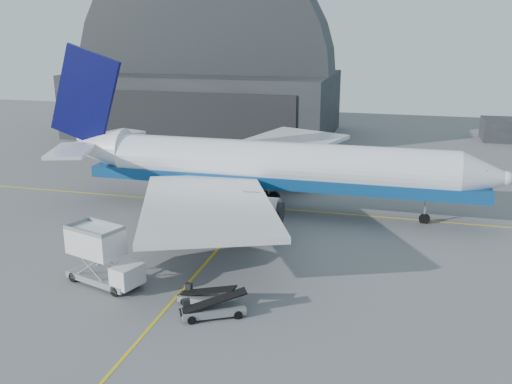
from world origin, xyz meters
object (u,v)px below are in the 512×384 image
(catering_truck, at_px, (102,257))
(airliner, at_px, (262,166))
(pushback_tug, at_px, (248,231))
(belt_loader_a, at_px, (213,309))
(belt_loader_b, at_px, (206,298))

(catering_truck, bearing_deg, airliner, 88.52)
(pushback_tug, xyz_separation_m, belt_loader_a, (1.85, -16.59, -0.18))
(belt_loader_a, relative_size, belt_loader_b, 1.04)
(pushback_tug, distance_m, belt_loader_b, 14.88)
(airliner, xyz_separation_m, belt_loader_b, (1.70, -24.17, -4.80))
(airliner, height_order, belt_loader_b, airliner)
(belt_loader_b, bearing_deg, catering_truck, 176.11)
(catering_truck, distance_m, belt_loader_b, 9.96)
(airliner, relative_size, pushback_tug, 10.79)
(airliner, distance_m, pushback_tug, 10.42)
(airliner, xyz_separation_m, pushback_tug, (0.95, -9.31, -4.58))
(pushback_tug, bearing_deg, catering_truck, -145.07)
(airliner, xyz_separation_m, belt_loader_a, (2.80, -25.90, -4.76))
(pushback_tug, height_order, belt_loader_b, pushback_tug)
(catering_truck, bearing_deg, pushback_tug, 74.37)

